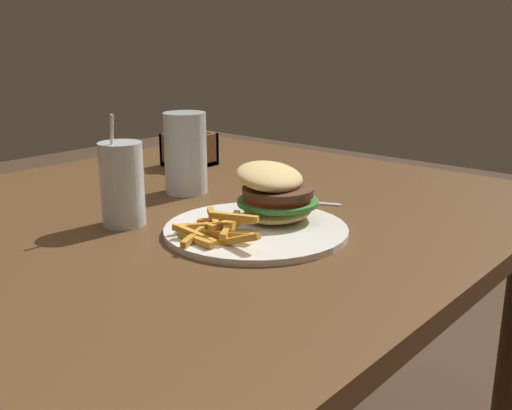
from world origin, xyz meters
The scene contains 6 objects.
dining_table centered at (0.00, 0.00, 0.60)m, with size 1.39×1.01×0.72m.
meal_plate_near centered at (0.11, -0.17, 0.75)m, with size 0.28×0.28×0.11m.
beer_glass centered at (0.19, 0.09, 0.80)m, with size 0.08×0.08×0.15m.
juice_glass centered at (-0.02, 0.01, 0.79)m, with size 0.07×0.07×0.18m.
spoon centered at (0.24, -0.05, 0.73)m, with size 0.10×0.18×0.02m.
condiment_caddy centered at (0.36, 0.26, 0.76)m, with size 0.10×0.10×0.11m.
Camera 1 is at (-0.57, -0.74, 1.02)m, focal length 42.00 mm.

